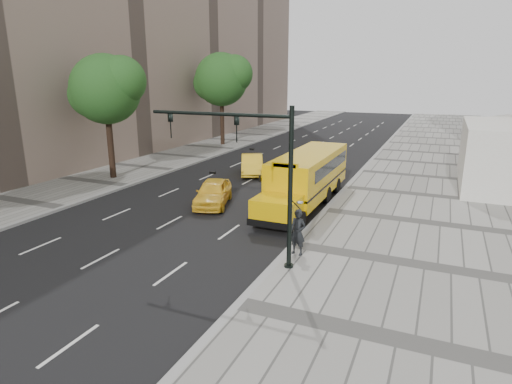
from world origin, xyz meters
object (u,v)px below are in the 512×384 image
at_px(tree_c, 222,79).
at_px(taxi_far, 252,164).
at_px(school_bus, 308,174).
at_px(tree_b, 107,89).
at_px(pedestrian, 298,232).
at_px(traffic_signal, 256,166).
at_px(taxi_near, 213,192).

xyz_separation_m(tree_c, taxi_far, (8.65, -11.66, -6.35)).
bearing_deg(school_bus, tree_b, 179.84).
xyz_separation_m(pedestrian, traffic_signal, (-1.33, -1.33, 2.97)).
bearing_deg(school_bus, tree_c, 130.56).
distance_m(tree_c, traffic_signal, 31.13).
bearing_deg(taxi_near, tree_c, 98.20).
relative_size(taxi_near, taxi_far, 0.97).
bearing_deg(tree_b, tree_c, 89.96).
relative_size(pedestrian, traffic_signal, 0.30).
bearing_deg(taxi_far, tree_c, 101.92).
height_order(tree_c, school_bus, tree_c).
bearing_deg(traffic_signal, tree_b, 148.87).
relative_size(tree_b, taxi_far, 1.94).
height_order(tree_c, pedestrian, tree_c).
xyz_separation_m(tree_c, traffic_signal, (15.59, -26.78, -3.02)).
distance_m(school_bus, pedestrian, 8.33).
bearing_deg(taxi_far, school_bus, -67.30).
height_order(school_bus, pedestrian, school_bus).
xyz_separation_m(tree_c, pedestrian, (16.91, -25.45, -5.98)).
xyz_separation_m(school_bus, taxi_near, (-4.97, -2.75, -1.00)).
xyz_separation_m(tree_b, taxi_far, (8.67, 5.70, -5.80)).
bearing_deg(taxi_far, tree_b, -171.32).
bearing_deg(tree_b, pedestrian, -25.56).
distance_m(tree_b, taxi_far, 11.88).
xyz_separation_m(taxi_near, pedestrian, (6.99, -5.30, 0.37)).
bearing_deg(tree_c, traffic_signal, -59.80).
relative_size(school_bus, pedestrian, 5.93).
bearing_deg(pedestrian, tree_b, 163.15).
height_order(tree_b, taxi_far, tree_b).
distance_m(taxi_far, pedestrian, 16.08).
xyz_separation_m(school_bus, pedestrian, (2.02, -8.05, -0.64)).
height_order(school_bus, taxi_near, school_bus).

